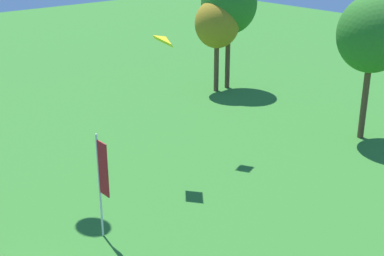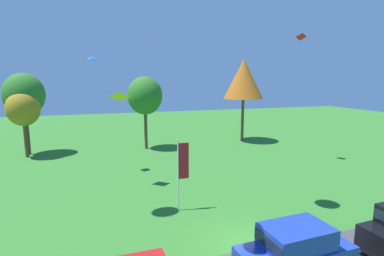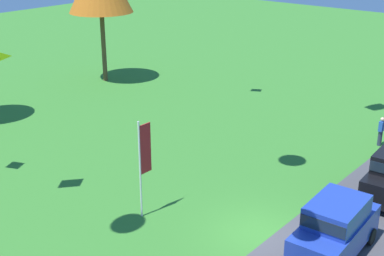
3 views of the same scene
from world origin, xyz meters
TOP-DOWN VIEW (x-y plane):
  - ground_plane at (0.00, 0.00)m, footprint 120.00×120.00m
  - car_suv_by_flagpole at (0.55, -2.96)m, footprint 4.70×2.25m
  - person_on_lawn at (12.36, -0.10)m, footprint 0.36×0.24m
  - flag_banner at (-1.83, 4.78)m, footprint 0.71×0.08m

SIDE VIEW (x-z plane):
  - ground_plane at x=0.00m, z-range 0.00..0.00m
  - person_on_lawn at x=12.36m, z-range 0.02..1.73m
  - car_suv_by_flagpole at x=0.55m, z-range 0.16..2.44m
  - flag_banner at x=-1.83m, z-range 0.59..5.02m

